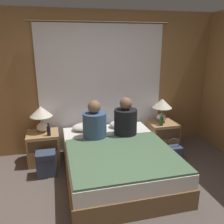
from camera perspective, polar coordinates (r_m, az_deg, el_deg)
The scene contains 17 objects.
ground_plane at distance 3.08m, azimuth 5.92°, elevation -23.42°, with size 16.00×16.00×0.00m, color #564C47.
wall_back at distance 4.37m, azimuth -2.61°, elevation 7.09°, with size 4.39×0.06×2.50m.
curtain_panel at distance 4.33m, azimuth -2.42°, elevation 5.61°, with size 2.45×0.02×2.30m.
bed at distance 3.67m, azimuth 1.16°, elevation -11.73°, with size 1.52×2.01×0.48m.
nightstand_left at distance 4.20m, azimuth -16.08°, elevation -8.15°, with size 0.51×0.47×0.52m.
nightstand_right at distance 4.62m, azimuth 11.96°, elevation -5.52°, with size 0.51×0.47×0.52m.
lamp_left at distance 4.08m, azimuth -16.68°, elevation -0.56°, with size 0.36×0.36×0.44m.
lamp_right at distance 4.51m, azimuth 11.95°, elevation 1.41°, with size 0.36×0.36×0.44m.
pillow_left at distance 4.20m, azimuth -6.08°, elevation -3.53°, with size 0.51×0.34×0.12m.
pillow_right at distance 4.33m, azimuth 2.72°, elevation -2.80°, with size 0.51×0.34×0.12m.
blanket_on_bed at distance 3.29m, azimuth 2.58°, elevation -10.26°, with size 1.46×1.34×0.03m.
person_left_in_bed at distance 3.78m, azimuth -4.22°, elevation -2.75°, with size 0.38×0.38×0.62m.
person_right_in_bed at distance 3.89m, azimuth 3.27°, elevation -2.00°, with size 0.38×0.38×0.65m.
beer_bottle_on_left_stand at distance 3.94m, azimuth -14.99°, elevation -4.36°, with size 0.06×0.06×0.21m.
beer_bottle_on_right_stand at distance 4.34m, azimuth 11.84°, elevation -2.07°, with size 0.07×0.07×0.23m.
backpack_on_floor at distance 3.81m, azimuth -15.53°, elevation -11.56°, with size 0.29×0.25×0.38m.
handbag_on_floor at distance 4.26m, azimuth 14.41°, elevation -9.55°, with size 0.31×0.19×0.41m.
Camera 1 is at (-0.85, -2.20, 1.99)m, focal length 38.00 mm.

